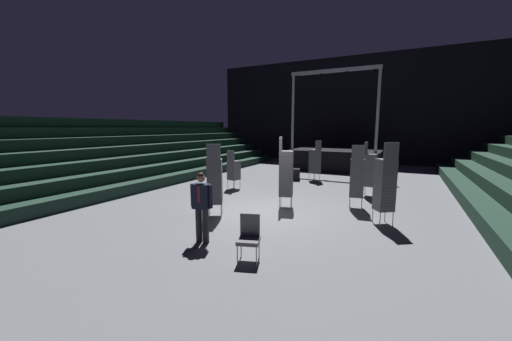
# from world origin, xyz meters

# --- Properties ---
(ground_plane) EXTENTS (22.00, 30.00, 0.10)m
(ground_plane) POSITION_xyz_m (0.00, 0.00, -0.05)
(ground_plane) COLOR #515459
(arena_end_wall) EXTENTS (22.00, 0.30, 8.00)m
(arena_end_wall) POSITION_xyz_m (0.00, 15.00, 4.00)
(arena_end_wall) COLOR black
(arena_end_wall) RESTS_ON ground_plane
(bleacher_bank_left) EXTENTS (5.25, 24.00, 3.15)m
(bleacher_bank_left) POSITION_xyz_m (-8.38, 1.00, 1.58)
(bleacher_bank_left) COLOR black
(bleacher_bank_left) RESTS_ON ground_plane
(stage_riser) EXTENTS (5.42, 3.45, 6.02)m
(stage_riser) POSITION_xyz_m (0.00, 10.48, 0.72)
(stage_riser) COLOR black
(stage_riser) RESTS_ON ground_plane
(man_with_tie) EXTENTS (0.57, 0.28, 1.68)m
(man_with_tie) POSITION_xyz_m (-0.23, -3.15, 0.95)
(man_with_tie) COLOR black
(man_with_tie) RESTS_ON ground_plane
(chair_stack_front_left) EXTENTS (0.49, 0.49, 2.14)m
(chair_stack_front_left) POSITION_xyz_m (2.73, 3.63, 1.07)
(chair_stack_front_left) COLOR #B2B5BA
(chair_stack_front_left) RESTS_ON ground_plane
(chair_stack_front_right) EXTENTS (0.51, 0.51, 1.71)m
(chair_stack_front_right) POSITION_xyz_m (-2.76, 2.40, 0.86)
(chair_stack_front_right) COLOR #B2B5BA
(chair_stack_front_right) RESTS_ON ground_plane
(chair_stack_mid_left) EXTENTS (0.49, 0.49, 2.14)m
(chair_stack_mid_left) POSITION_xyz_m (2.55, 1.55, 1.07)
(chair_stack_mid_left) COLOR #B2B5BA
(chair_stack_mid_left) RESTS_ON ground_plane
(chair_stack_mid_right) EXTENTS (0.60, 0.60, 2.22)m
(chair_stack_mid_right) POSITION_xyz_m (-1.16, -1.31, 1.11)
(chair_stack_mid_right) COLOR #B2B5BA
(chair_stack_mid_right) RESTS_ON ground_plane
(chair_stack_mid_centre) EXTENTS (0.58, 0.58, 2.05)m
(chair_stack_mid_centre) POSITION_xyz_m (-0.11, 5.95, 1.03)
(chair_stack_mid_centre) COLOR #B2B5BA
(chair_stack_mid_centre) RESTS_ON ground_plane
(chair_stack_rear_left) EXTENTS (0.61, 0.61, 2.31)m
(chair_stack_rear_left) POSITION_xyz_m (3.47, 0.21, 1.15)
(chair_stack_rear_left) COLOR #B2B5BA
(chair_stack_rear_left) RESTS_ON ground_plane
(chair_stack_rear_right) EXTENTS (0.54, 0.54, 2.39)m
(chair_stack_rear_right) POSITION_xyz_m (0.40, 0.59, 1.19)
(chair_stack_rear_right) COLOR #B2B5BA
(chair_stack_rear_right) RESTS_ON ground_plane
(equipment_road_case) EXTENTS (1.03, 0.82, 0.58)m
(equipment_road_case) POSITION_xyz_m (-1.27, 5.64, 0.29)
(equipment_road_case) COLOR black
(equipment_road_case) RESTS_ON ground_plane
(loose_chair_near_man) EXTENTS (0.56, 0.56, 0.95)m
(loose_chair_near_man) POSITION_xyz_m (1.18, -3.45, 0.53)
(loose_chair_near_man) COLOR #B2B5BA
(loose_chair_near_man) RESTS_ON ground_plane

